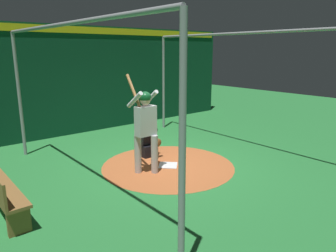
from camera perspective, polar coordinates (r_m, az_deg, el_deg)
ground_plane at (r=7.43m, az=0.00°, el=-7.14°), size 27.85×27.85×0.00m
dirt_circle at (r=7.43m, az=0.00°, el=-7.12°), size 3.05×3.05×0.01m
home_plate at (r=7.42m, az=0.00°, el=-7.05°), size 0.59×0.59×0.01m
batter at (r=6.73m, az=-4.11°, el=0.34°), size 0.68×0.49×2.13m
catcher at (r=7.99m, az=-3.58°, el=-2.82°), size 0.58×0.40×0.96m
back_wall at (r=10.57m, az=-14.93°, el=8.05°), size 0.22×11.85×3.36m
cage_frame at (r=6.96m, az=0.00°, el=9.77°), size 6.03×4.66×3.07m
baseball_0 at (r=8.29m, az=-3.67°, el=-4.61°), size 0.07×0.07×0.07m
baseball_1 at (r=7.40m, az=2.64°, el=-6.88°), size 0.07×0.07×0.07m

